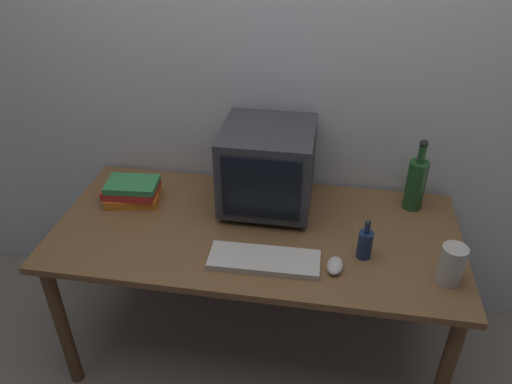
# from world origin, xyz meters

# --- Properties ---
(ground_plane) EXTENTS (6.00, 6.00, 0.00)m
(ground_plane) POSITION_xyz_m (0.00, 0.00, 0.00)
(ground_plane) COLOR gray
(back_wall) EXTENTS (4.00, 0.08, 2.50)m
(back_wall) POSITION_xyz_m (0.00, 0.45, 1.25)
(back_wall) COLOR silver
(back_wall) RESTS_ON ground
(desk) EXTENTS (1.67, 0.78, 0.71)m
(desk) POSITION_xyz_m (0.00, 0.00, 0.63)
(desk) COLOR brown
(desk) RESTS_ON ground
(crt_monitor) EXTENTS (0.38, 0.39, 0.37)m
(crt_monitor) POSITION_xyz_m (0.02, 0.18, 0.90)
(crt_monitor) COLOR #333338
(crt_monitor) RESTS_ON desk
(keyboard) EXTENTS (0.42, 0.16, 0.02)m
(keyboard) POSITION_xyz_m (0.07, -0.21, 0.72)
(keyboard) COLOR beige
(keyboard) RESTS_ON desk
(computer_mouse) EXTENTS (0.07, 0.11, 0.04)m
(computer_mouse) POSITION_xyz_m (0.33, -0.20, 0.73)
(computer_mouse) COLOR beige
(computer_mouse) RESTS_ON desk
(bottle_tall) EXTENTS (0.08, 0.08, 0.33)m
(bottle_tall) POSITION_xyz_m (0.65, 0.27, 0.83)
(bottle_tall) COLOR #1E4C23
(bottle_tall) RESTS_ON desk
(bottle_short) EXTENTS (0.06, 0.06, 0.17)m
(bottle_short) POSITION_xyz_m (0.44, -0.11, 0.77)
(bottle_short) COLOR navy
(bottle_short) RESTS_ON desk
(book_stack) EXTENTS (0.25, 0.20, 0.10)m
(book_stack) POSITION_xyz_m (-0.58, 0.12, 0.76)
(book_stack) COLOR orange
(book_stack) RESTS_ON desk
(metal_canister) EXTENTS (0.09, 0.09, 0.15)m
(metal_canister) POSITION_xyz_m (0.73, -0.19, 0.78)
(metal_canister) COLOR #B7B2A8
(metal_canister) RESTS_ON desk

